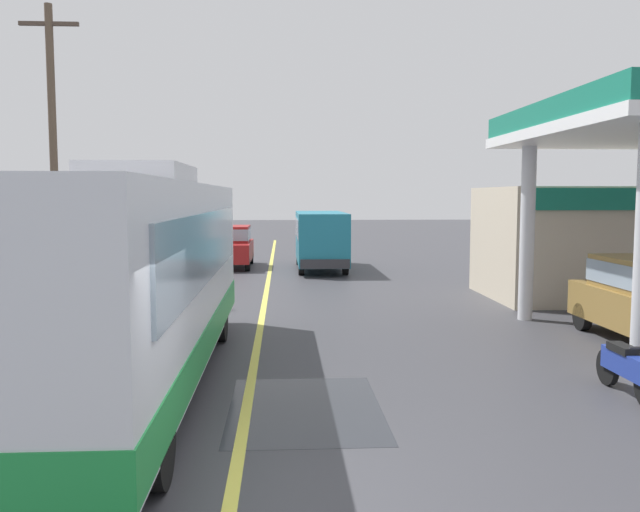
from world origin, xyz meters
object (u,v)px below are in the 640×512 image
Objects in this scene: coach_bus_main at (131,283)px; motorcycle_parked_forecourt at (626,368)px; minibus_opposing_lane at (321,235)px; car_trailing_behind_bus at (232,244)px.

coach_bus_main is 6.13× the size of motorcycle_parked_forecourt.
car_trailing_behind_bus is (-3.84, 1.12, -0.46)m from minibus_opposing_lane.
motorcycle_parked_forecourt is at bearing -7.10° from coach_bus_main.
minibus_opposing_lane reaches higher than car_trailing_behind_bus.
minibus_opposing_lane reaches higher than motorcycle_parked_forecourt.
coach_bus_main is at bearing 172.90° from motorcycle_parked_forecourt.
minibus_opposing_lane is at bearing -16.26° from car_trailing_behind_bus.
minibus_opposing_lane is at bearing 101.72° from motorcycle_parked_forecourt.
coach_bus_main is at bearing -103.40° from minibus_opposing_lane.
motorcycle_parked_forecourt is 0.43× the size of car_trailing_behind_bus.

